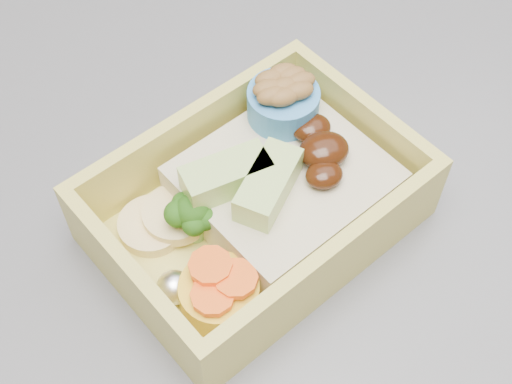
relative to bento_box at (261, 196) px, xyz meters
name	(u,v)px	position (x,y,z in m)	size (l,w,h in m)	color
bento_box	(261,196)	(0.00, 0.00, 0.00)	(0.20, 0.17, 0.06)	#D4C657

